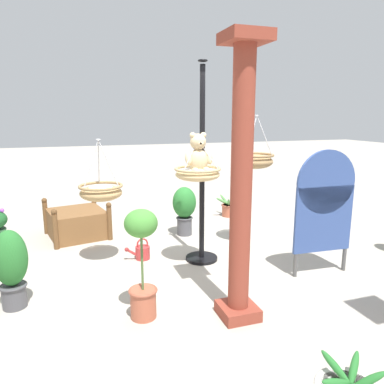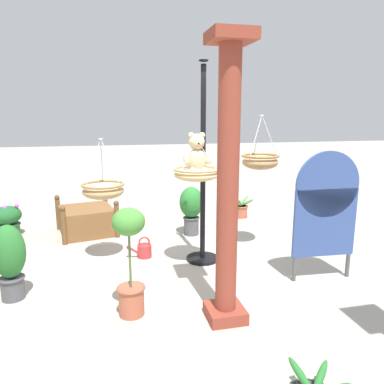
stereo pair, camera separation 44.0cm
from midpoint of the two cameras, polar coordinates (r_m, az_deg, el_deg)
name	(u,v)px [view 2 (the right image)]	position (r m, az deg, el deg)	size (l,w,h in m)	color
ground_plane	(189,260)	(5.16, 2.07, -10.55)	(40.00, 40.00, 0.00)	#A8A093
display_pole_central	(203,201)	(4.90, 4.26, -1.38)	(0.44, 0.44, 2.65)	black
hanging_basket_with_teddy	(196,173)	(4.54, 3.47, 2.92)	(0.58, 0.58, 0.52)	tan
teddy_bear	(197,156)	(4.49, 3.59, 5.60)	(0.35, 0.31, 0.51)	#D1B789
hanging_basket_left_high	(260,161)	(5.35, 12.93, 4.71)	(0.54, 0.54, 0.77)	#A37F51
hanging_basket_right_low	(103,190)	(4.92, -11.24, 0.30)	(0.57, 0.57, 0.80)	tan
greenhouse_pillar_far_back	(228,191)	(3.38, 9.31, 0.11)	(0.38, 0.38, 2.67)	brown
wooden_planter_box	(87,219)	(6.37, -14.23, -4.18)	(1.07, 1.09, 0.62)	brown
potted_plant_fern_front	(10,259)	(4.33, -24.02, -9.57)	(0.34, 0.34, 0.84)	#4C4C51
potted_plant_flowering_red	(191,207)	(6.05, 1.97, -2.40)	(0.39, 0.39, 0.81)	#4C4C51
potted_plant_tall_leafy	(130,258)	(3.63, -6.23, -10.23)	(0.32, 0.32, 1.11)	#AD563D
potted_plant_bushy_green	(8,220)	(6.67, -25.17, -3.96)	(0.44, 0.44, 0.53)	#2D5638
potted_plant_small_succulent	(240,209)	(7.25, 9.29, -2.66)	(0.53, 0.50, 0.42)	#AD563D
display_sign_board	(326,206)	(4.66, 22.77, -2.08)	(0.79, 0.09, 1.57)	#334C8C
watering_can	(144,250)	(5.23, -5.14, -9.07)	(0.35, 0.20, 0.30)	#B23333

